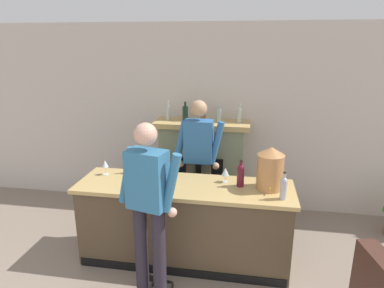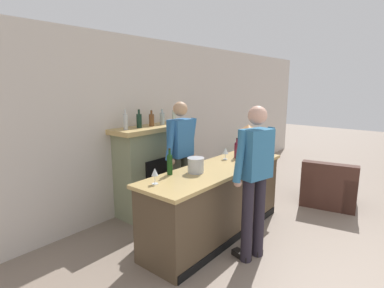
% 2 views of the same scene
% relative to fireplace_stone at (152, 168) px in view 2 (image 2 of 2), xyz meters
% --- Properties ---
extents(wall_back_panel, '(12.00, 0.07, 2.75)m').
position_rel_fireplace_stone_xyz_m(wall_back_panel, '(0.00, 0.26, 0.67)').
color(wall_back_panel, beige).
rests_on(wall_back_panel, ground_plane).
extents(bar_counter, '(2.42, 0.72, 0.95)m').
position_rel_fireplace_stone_xyz_m(bar_counter, '(-0.02, -1.28, -0.23)').
color(bar_counter, brown).
rests_on(bar_counter, ground_plane).
extents(fireplace_stone, '(1.35, 0.52, 1.68)m').
position_rel_fireplace_stone_xyz_m(fireplace_stone, '(0.00, 0.00, 0.00)').
color(fireplace_stone, gray).
rests_on(fireplace_stone, ground_plane).
extents(armchair_black, '(0.98, 0.99, 0.78)m').
position_rel_fireplace_stone_xyz_m(armchair_black, '(2.09, -2.17, -0.44)').
color(armchair_black, '#44271F').
rests_on(armchair_black, ground_plane).
extents(potted_plant_corner, '(0.50, 0.49, 0.75)m').
position_rel_fireplace_stone_xyz_m(potted_plant_corner, '(2.67, -0.30, -0.37)').
color(potted_plant_corner, '#9B6A47').
rests_on(potted_plant_corner, ground_plane).
extents(person_customer, '(0.64, 0.37, 1.80)m').
position_rel_fireplace_stone_xyz_m(person_customer, '(-0.23, -1.94, 0.30)').
color(person_customer, '#28222D').
rests_on(person_customer, ground_plane).
extents(person_bartender, '(0.66, 0.30, 1.79)m').
position_rel_fireplace_stone_xyz_m(person_bartender, '(0.04, -0.59, 0.29)').
color(person_bartender, '#474838').
rests_on(person_bartender, ground_plane).
extents(copper_dispenser, '(0.29, 0.33, 0.47)m').
position_rel_fireplace_stone_xyz_m(copper_dispenser, '(0.91, -1.22, 0.48)').
color(copper_dispenser, '#BD7F4A').
rests_on(copper_dispenser, bar_counter).
extents(ice_bucket_steel, '(0.21, 0.21, 0.19)m').
position_rel_fireplace_stone_xyz_m(ice_bucket_steel, '(-0.38, -1.21, 0.34)').
color(ice_bucket_steel, silver).
rests_on(ice_bucket_steel, bar_counter).
extents(wine_bottle_cabernet_heavy, '(0.07, 0.07, 0.33)m').
position_rel_fireplace_stone_xyz_m(wine_bottle_cabernet_heavy, '(-0.64, -1.02, 0.39)').
color(wine_bottle_cabernet_heavy, '#153E13').
rests_on(wine_bottle_cabernet_heavy, bar_counter).
extents(wine_bottle_port_short, '(0.07, 0.07, 0.29)m').
position_rel_fireplace_stone_xyz_m(wine_bottle_port_short, '(1.03, -1.46, 0.37)').
color(wine_bottle_port_short, '#B0B1BD').
rests_on(wine_bottle_port_short, bar_counter).
extents(wine_bottle_riesling_slim, '(0.08, 0.08, 0.30)m').
position_rel_fireplace_stone_xyz_m(wine_bottle_riesling_slim, '(0.60, -1.21, 0.38)').
color(wine_bottle_riesling_slim, '#591426').
rests_on(wine_bottle_riesling_slim, bar_counter).
extents(wine_glass_front_right, '(0.08, 0.08, 0.18)m').
position_rel_fireplace_stone_xyz_m(wine_glass_front_right, '(-1.00, -1.13, 0.37)').
color(wine_glass_front_right, silver).
rests_on(wine_glass_front_right, bar_counter).
extents(wine_glass_by_dispenser, '(0.08, 0.08, 0.17)m').
position_rel_fireplace_stone_xyz_m(wine_glass_by_dispenser, '(0.42, -1.12, 0.36)').
color(wine_glass_by_dispenser, silver).
rests_on(wine_glass_by_dispenser, bar_counter).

